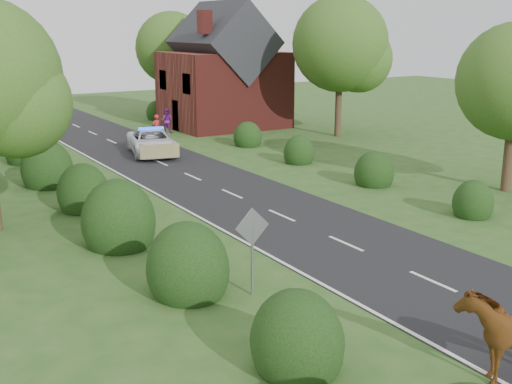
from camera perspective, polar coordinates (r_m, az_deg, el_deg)
ground at (r=19.74m, az=15.43°, el=-7.72°), size 120.00×120.00×0.00m
road at (r=31.35m, az=-4.85°, el=1.00°), size 6.00×70.00×0.02m
road_markings at (r=28.85m, az=-5.83°, el=-0.17°), size 4.96×70.00×0.01m
hedgerow_left at (r=25.84m, az=-14.50°, el=-0.65°), size 2.75×50.41×3.00m
hedgerow_right at (r=31.72m, az=8.98°, el=2.04°), size 2.10×45.78×2.10m
tree_right_b at (r=44.11m, az=7.93°, el=12.58°), size 6.56×6.40×9.40m
tree_right_c at (r=55.14m, az=-7.17°, el=12.34°), size 6.15×6.00×8.58m
road_sign at (r=17.61m, az=-0.34°, el=-4.17°), size 1.06×0.08×2.53m
house at (r=48.31m, az=-2.92°, el=10.30°), size 8.00×7.40×9.17m
cow at (r=15.08m, az=21.32°, el=-11.89°), size 2.49×1.52×1.68m
police_van at (r=38.21m, az=-9.26°, el=4.41°), size 3.52×5.68×1.61m
pedestrian_red at (r=42.41m, az=-8.85°, el=5.63°), size 0.75×0.61×1.78m
pedestrian_purple at (r=45.87m, az=-7.94°, el=6.30°), size 1.08×1.06×1.75m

